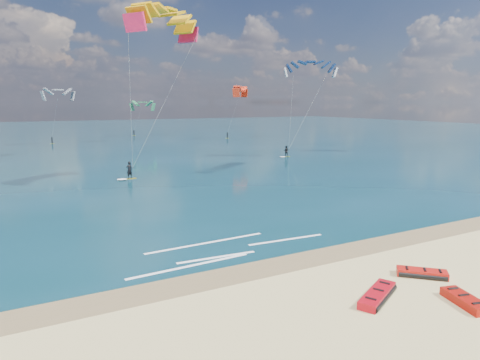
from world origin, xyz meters
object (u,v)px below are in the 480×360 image
object	(u,v)px
packed_kite_mid	(422,276)
kitesurfer_far	(300,100)
kitesurfer_main	(147,85)
packed_kite_left	(377,299)
packed_kite_right	(465,305)

from	to	relation	value
packed_kite_mid	kitesurfer_far	size ratio (longest dim) A/B	0.16
kitesurfer_main	kitesurfer_far	xyz separation A→B (m)	(27.15, 9.50, -1.49)
kitesurfer_main	packed_kite_mid	bearing A→B (deg)	-87.23
kitesurfer_far	packed_kite_left	bearing A→B (deg)	-124.98
packed_kite_right	kitesurfer_main	bearing A→B (deg)	21.15
packed_kite_mid	kitesurfer_main	distance (m)	34.61
packed_kite_right	kitesurfer_main	xyz separation A→B (m)	(-3.58, 35.66, 10.54)
packed_kite_right	kitesurfer_far	distance (m)	51.74
packed_kite_left	kitesurfer_main	bearing A→B (deg)	64.12
packed_kite_left	packed_kite_mid	bearing A→B (deg)	-15.53
packed_kite_left	packed_kite_mid	distance (m)	3.98
packed_kite_left	packed_kite_mid	xyz separation A→B (m)	(3.90, 0.79, 0.00)
packed_kite_mid	packed_kite_right	distance (m)	3.14
packed_kite_right	kitesurfer_main	size ratio (longest dim) A/B	0.12
packed_kite_left	kitesurfer_far	distance (m)	51.30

